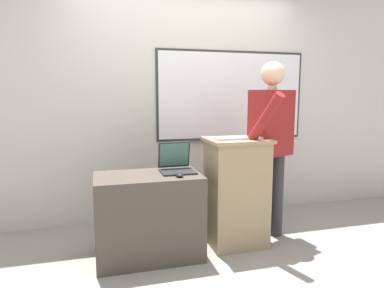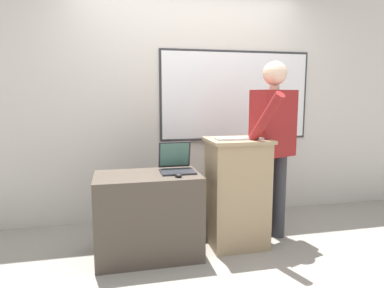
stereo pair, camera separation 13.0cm
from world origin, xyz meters
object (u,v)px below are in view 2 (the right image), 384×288
(computer_mouse_by_keyboard, at_px, (265,137))
(computer_mouse_by_laptop, at_px, (178,175))
(side_desk, at_px, (148,215))
(wireless_keyboard, at_px, (240,139))
(lectern_podium, at_px, (237,192))
(person_presenter, at_px, (273,139))
(laptop, at_px, (176,163))

(computer_mouse_by_keyboard, bearing_deg, computer_mouse_by_laptop, -171.53)
(side_desk, height_order, wireless_keyboard, wireless_keyboard)
(lectern_podium, xyz_separation_m, computer_mouse_by_keyboard, (0.23, -0.07, 0.51))
(lectern_podium, bearing_deg, computer_mouse_by_laptop, -161.67)
(person_presenter, relative_size, computer_mouse_by_laptop, 16.98)
(side_desk, xyz_separation_m, laptop, (0.26, 0.08, 0.43))
(lectern_podium, height_order, person_presenter, person_presenter)
(person_presenter, height_order, computer_mouse_by_laptop, person_presenter)
(person_presenter, relative_size, computer_mouse_by_keyboard, 16.98)
(side_desk, bearing_deg, lectern_podium, 3.39)
(laptop, xyz_separation_m, computer_mouse_by_keyboard, (0.79, -0.10, 0.22))
(lectern_podium, distance_m, computer_mouse_by_laptop, 0.66)
(laptop, height_order, computer_mouse_by_laptop, laptop)
(person_presenter, bearing_deg, laptop, 160.27)
(computer_mouse_by_laptop, bearing_deg, person_presenter, 13.63)
(computer_mouse_by_laptop, bearing_deg, lectern_podium, 18.33)
(lectern_podium, height_order, wireless_keyboard, wireless_keyboard)
(computer_mouse_by_laptop, height_order, computer_mouse_by_keyboard, computer_mouse_by_keyboard)
(side_desk, relative_size, computer_mouse_by_keyboard, 8.89)
(person_presenter, xyz_separation_m, computer_mouse_by_keyboard, (-0.14, -0.11, 0.03))
(wireless_keyboard, relative_size, computer_mouse_by_laptop, 4.41)
(wireless_keyboard, height_order, computer_mouse_by_keyboard, computer_mouse_by_keyboard)
(computer_mouse_by_laptop, bearing_deg, computer_mouse_by_keyboard, 8.47)
(laptop, distance_m, wireless_keyboard, 0.61)
(person_presenter, xyz_separation_m, laptop, (-0.92, -0.01, -0.19))
(lectern_podium, relative_size, laptop, 3.31)
(side_desk, xyz_separation_m, computer_mouse_by_keyboard, (1.05, -0.02, 0.65))
(side_desk, relative_size, wireless_keyboard, 2.02)
(side_desk, height_order, computer_mouse_by_laptop, computer_mouse_by_laptop)
(wireless_keyboard, bearing_deg, computer_mouse_by_laptop, -167.03)
(laptop, distance_m, computer_mouse_by_keyboard, 0.83)
(side_desk, xyz_separation_m, computer_mouse_by_laptop, (0.24, -0.14, 0.38))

